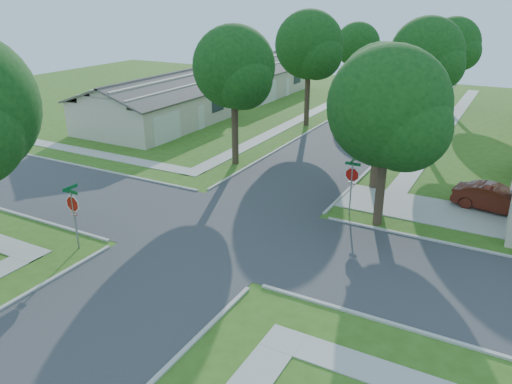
{
  "coord_description": "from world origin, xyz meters",
  "views": [
    {
      "loc": [
        11.71,
        -18.31,
        10.55
      ],
      "look_at": [
        0.93,
        1.54,
        1.6
      ],
      "focal_mm": 35.0,
      "sensor_mm": 36.0,
      "label": 1
    }
  ],
  "objects": [
    {
      "name": "car_curb_west",
      "position": [
        -3.2,
        44.35,
        0.71
      ],
      "size": [
        2.11,
        4.96,
        1.43
      ],
      "primitive_type": "imported",
      "rotation": [
        0.0,
        0.0,
        3.16
      ],
      "color": "black",
      "rests_on": "ground"
    },
    {
      "name": "sidewalk_nw",
      "position": [
        -6.1,
        26.0,
        0.02
      ],
      "size": [
        1.2,
        40.0,
        0.04
      ],
      "primitive_type": "cube",
      "color": "#9E9B91",
      "rests_on": "ground"
    },
    {
      "name": "tree_w_far",
      "position": [
        -4.65,
        34.01,
        5.51
      ],
      "size": [
        4.76,
        4.6,
        8.04
      ],
      "color": "#38281C",
      "rests_on": "ground"
    },
    {
      "name": "tree_e_mid",
      "position": [
        4.76,
        21.01,
        6.25
      ],
      "size": [
        5.59,
        5.4,
        9.21
      ],
      "color": "#38281C",
      "rests_on": "ground"
    },
    {
      "name": "car_driveway",
      "position": [
        11.2,
        8.7,
        0.68
      ],
      "size": [
        4.3,
        2.04,
        1.36
      ],
      "primitive_type": "imported",
      "rotation": [
        0.0,
        0.0,
        1.42
      ],
      "color": "#511A10",
      "rests_on": "ground"
    },
    {
      "name": "tree_w_near",
      "position": [
        -4.64,
        9.01,
        6.12
      ],
      "size": [
        5.38,
        5.2,
        8.97
      ],
      "color": "#38281C",
      "rests_on": "ground"
    },
    {
      "name": "sidewalk_ne",
      "position": [
        6.1,
        26.0,
        0.02
      ],
      "size": [
        1.2,
        40.0,
        0.04
      ],
      "primitive_type": "cube",
      "color": "#9E9B91",
      "rests_on": "ground"
    },
    {
      "name": "tree_e_near",
      "position": [
        4.75,
        9.01,
        5.64
      ],
      "size": [
        4.97,
        4.8,
        8.28
      ],
      "color": "#38281C",
      "rests_on": "ground"
    },
    {
      "name": "house_nw_near",
      "position": [
        -15.99,
        15.0,
        1.52
      ],
      "size": [
        8.42,
        13.6,
        4.23
      ],
      "color": "beige",
      "rests_on": "ground"
    },
    {
      "name": "driveway",
      "position": [
        7.9,
        7.1,
        0.03
      ],
      "size": [
        8.8,
        3.6,
        0.05
      ],
      "primitive_type": "cube",
      "color": "#9E9B91",
      "rests_on": "ground"
    },
    {
      "name": "stop_sign_ne",
      "position": [
        4.7,
        4.7,
        2.03
      ],
      "size": [
        1.05,
        0.8,
        2.98
      ],
      "color": "gray",
      "rests_on": "ground"
    },
    {
      "name": "tree_ne_corner",
      "position": [
        6.36,
        4.21,
        5.59
      ],
      "size": [
        5.8,
        5.6,
        8.66
      ],
      "color": "#38281C",
      "rests_on": "ground"
    },
    {
      "name": "stop_sign_sw",
      "position": [
        -4.7,
        -4.7,
        2.03
      ],
      "size": [
        1.05,
        0.8,
        2.98
      ],
      "color": "gray",
      "rests_on": "ground"
    },
    {
      "name": "tree_e_far",
      "position": [
        4.75,
        34.01,
        5.98
      ],
      "size": [
        5.17,
        5.0,
        8.72
      ],
      "color": "#38281C",
      "rests_on": "ground"
    },
    {
      "name": "ground",
      "position": [
        0.0,
        0.0,
        0.0
      ],
      "size": [
        100.0,
        100.0,
        0.0
      ],
      "primitive_type": "plane",
      "color": "#375717",
      "rests_on": "ground"
    },
    {
      "name": "road_ns",
      "position": [
        0.0,
        0.0,
        0.0
      ],
      "size": [
        7.0,
        100.0,
        0.02
      ],
      "primitive_type": "cube",
      "color": "#333335",
      "rests_on": "ground"
    },
    {
      "name": "car_curb_east",
      "position": [
        1.2,
        18.38,
        0.65
      ],
      "size": [
        1.91,
        3.95,
        1.3
      ],
      "primitive_type": "imported",
      "rotation": [
        0.0,
        0.0,
        0.1
      ],
      "color": "black",
      "rests_on": "ground"
    },
    {
      "name": "house_nw_far",
      "position": [
        -15.99,
        32.0,
        1.52
      ],
      "size": [
        8.42,
        13.6,
        4.23
      ],
      "color": "beige",
      "rests_on": "ground"
    },
    {
      "name": "tree_w_mid",
      "position": [
        -4.64,
        21.01,
        6.49
      ],
      "size": [
        5.8,
        5.6,
        9.56
      ],
      "color": "#38281C",
      "rests_on": "ground"
    }
  ]
}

